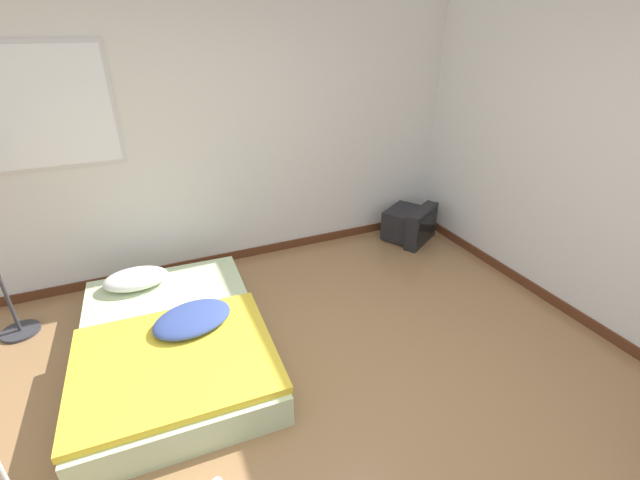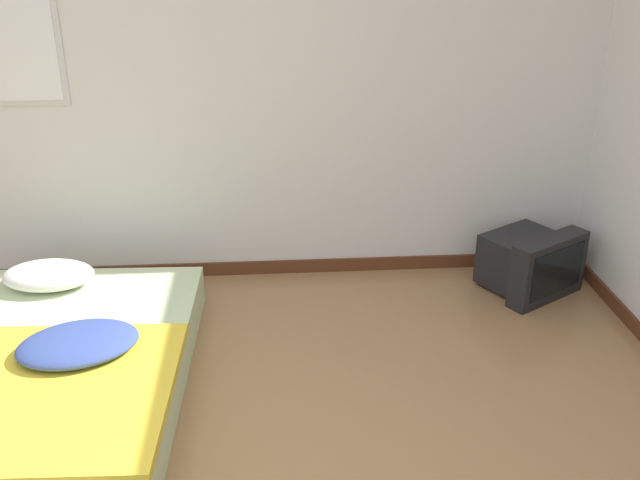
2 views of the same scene
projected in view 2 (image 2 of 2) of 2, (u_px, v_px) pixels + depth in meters
name	position (u px, v px, depth m)	size (l,w,h in m)	color
wall_back	(196.00, 80.00, 4.27)	(7.35, 0.08, 2.60)	silver
mattress_bed	(52.00, 371.00, 3.51)	(1.35, 1.93, 0.38)	beige
crt_tv	(530.00, 262.00, 4.50)	(0.68, 0.66, 0.41)	black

